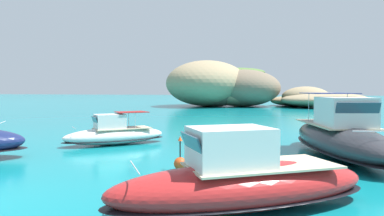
% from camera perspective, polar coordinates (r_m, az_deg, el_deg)
% --- Properties ---
extents(islet_large, '(26.51, 22.85, 9.38)m').
position_cam_1_polar(islet_large, '(73.96, 4.58, 3.45)').
color(islet_large, '#9E8966').
rests_on(islet_large, ground).
extents(islet_small, '(22.82, 22.16, 4.04)m').
position_cam_1_polar(islet_small, '(73.43, 19.20, 1.28)').
color(islet_small, '#9E8966').
rests_on(islet_small, ground).
extents(motorboat_red, '(8.28, 6.33, 2.42)m').
position_cam_1_polar(motorboat_red, '(10.68, 7.89, -11.64)').
color(motorboat_red, red).
rests_on(motorboat_red, ground).
extents(motorboat_charcoal, '(5.40, 10.98, 3.30)m').
position_cam_1_polar(motorboat_charcoal, '(20.04, 22.64, -4.26)').
color(motorboat_charcoal, '#2D2D33').
rests_on(motorboat_charcoal, ground).
extents(motorboat_white, '(6.19, 5.79, 2.05)m').
position_cam_1_polar(motorboat_white, '(23.17, -12.29, -4.11)').
color(motorboat_white, white).
rests_on(motorboat_white, ground).
extents(channel_buoy, '(0.56, 0.56, 1.48)m').
position_cam_1_polar(channel_buoy, '(15.62, -1.91, -8.69)').
color(channel_buoy, '#E54C19').
rests_on(channel_buoy, ground).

